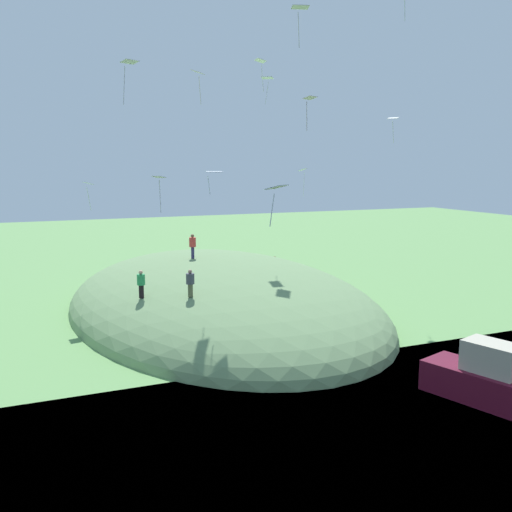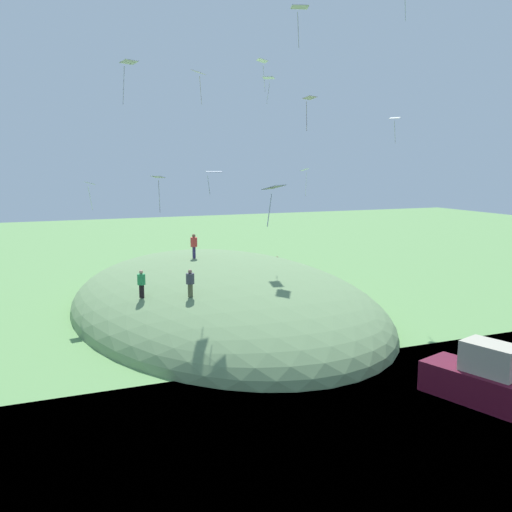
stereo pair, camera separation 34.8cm
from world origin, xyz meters
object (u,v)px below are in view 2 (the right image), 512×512
kite_2 (214,173)px  kite_6 (269,79)px  kite_9 (274,189)px  kite_12 (262,62)px  kite_0 (309,101)px  kite_11 (305,172)px  person_on_hilltop (194,243)px  kite_13 (199,74)px  kite_3 (90,185)px  person_watching_kites (141,281)px  kite_1 (300,10)px  person_walking_path (190,280)px  kite_7 (395,120)px  person_with_child (277,263)px  kite_15 (158,181)px  kite_4 (128,66)px

kite_2 → kite_6: (7.23, -6.32, 6.17)m
kite_9 → kite_12: kite_12 is taller
kite_0 → kite_12: kite_12 is taller
kite_11 → kite_0: bearing=153.5°
person_on_hilltop → kite_2: (-9.15, 1.43, 5.06)m
kite_11 → kite_13: kite_13 is taller
kite_3 → kite_12: (-0.03, -12.31, 8.55)m
person_watching_kites → kite_1: bearing=5.8°
person_walking_path → kite_7: size_ratio=0.87×
person_watching_kites → kite_11: kite_11 is taller
kite_3 → kite_11: kite_11 is taller
kite_9 → kite_11: 24.42m
kite_9 → kite_11: size_ratio=0.71×
kite_0 → kite_6: bearing=-11.0°
kite_12 → person_with_child: bearing=-31.1°
person_with_child → kite_1: 28.18m
kite_1 → kite_11: kite_1 is taller
kite_3 → kite_13: size_ratio=0.94×
person_on_hilltop → person_watching_kites: 8.05m
kite_2 → person_with_child: bearing=-33.4°
person_with_child → kite_3: kite_3 is taller
person_on_hilltop → kite_1: (-12.16, -2.08, 12.93)m
person_watching_kites → person_walking_path: (-2.13, -2.31, 0.27)m
kite_12 → kite_15: 17.80m
person_walking_path → kite_0: bearing=120.3°
kite_4 → kite_15: bearing=-139.4°
person_with_child → person_watching_kites: size_ratio=1.02×
kite_4 → kite_9: bearing=-149.9°
kite_0 → person_with_child: bearing=-20.2°
person_with_child → kite_7: kite_7 is taller
kite_2 → kite_13: 7.50m
kite_0 → kite_15: bearing=89.9°
kite_0 → kite_15: kite_0 is taller
kite_9 → kite_2: bearing=-1.8°
kite_11 → kite_2: bearing=136.7°
person_walking_path → kite_2: kite_2 is taller
kite_3 → kite_7: kite_7 is taller
kite_3 → person_on_hilltop: bearing=-94.8°
person_walking_path → kite_2: 6.08m
kite_0 → kite_4: size_ratio=0.87×
kite_1 → kite_7: bearing=-56.8°
person_on_hilltop → kite_4: 15.62m
person_watching_kites → kite_15: (-5.24, 0.01, 5.85)m
kite_11 → kite_15: kite_11 is taller
person_walking_path → kite_13: size_ratio=0.77×
person_on_hilltop → kite_13: bearing=165.6°
person_watching_kites → person_walking_path: 3.16m
person_walking_path → kite_11: 18.61m
kite_15 → kite_1: bearing=-95.4°
kite_3 → kite_6: (-2.48, -11.75, 7.06)m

